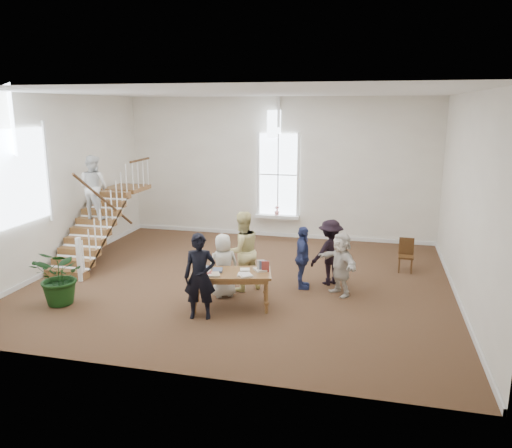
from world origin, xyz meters
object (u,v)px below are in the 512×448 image
(woman_cluster_c, at_px, (341,264))
(library_table, at_px, (230,276))
(person_yellow, at_px, (242,251))
(woman_cluster_a, at_px, (302,258))
(elderly_woman, at_px, (223,265))
(police_officer, at_px, (200,276))
(woman_cluster_b, at_px, (330,252))
(floor_plant, at_px, (61,276))
(side_chair, at_px, (406,253))

(woman_cluster_c, bearing_deg, library_table, -98.41)
(library_table, distance_m, person_yellow, 1.13)
(library_table, height_order, woman_cluster_a, woman_cluster_a)
(elderly_woman, xyz_separation_m, woman_cluster_c, (2.55, 0.71, 0.01))
(police_officer, distance_m, woman_cluster_b, 3.52)
(woman_cluster_b, xyz_separation_m, woman_cluster_c, (0.30, -0.65, -0.07))
(elderly_woman, xyz_separation_m, woman_cluster_b, (2.25, 1.36, 0.07))
(woman_cluster_b, height_order, floor_plant, woman_cluster_b)
(person_yellow, relative_size, woman_cluster_c, 1.28)
(woman_cluster_c, relative_size, floor_plant, 1.16)
(side_chair, bearing_deg, woman_cluster_a, -140.33)
(floor_plant, distance_m, side_chair, 8.39)
(police_officer, relative_size, woman_cluster_c, 1.21)
(police_officer, distance_m, floor_plant, 3.16)
(library_table, height_order, police_officer, police_officer)
(elderly_woman, xyz_separation_m, woman_cluster_a, (1.65, 0.91, 0.02))
(police_officer, distance_m, elderly_woman, 1.26)
(police_officer, bearing_deg, side_chair, 31.09)
(police_officer, bearing_deg, library_table, 42.43)
(police_officer, height_order, woman_cluster_b, police_officer)
(library_table, xyz_separation_m, elderly_woman, (-0.34, 0.61, 0.01))
(person_yellow, bearing_deg, woman_cluster_a, 157.13)
(woman_cluster_c, bearing_deg, woman_cluster_b, 165.43)
(side_chair, bearing_deg, woman_cluster_b, -140.05)
(woman_cluster_b, distance_m, woman_cluster_c, 0.72)
(library_table, relative_size, police_officer, 1.05)
(elderly_woman, relative_size, woman_cluster_c, 0.99)
(elderly_woman, bearing_deg, police_officer, 53.05)
(woman_cluster_c, bearing_deg, woman_cluster_a, -141.88)
(person_yellow, relative_size, floor_plant, 1.49)
(person_yellow, bearing_deg, woman_cluster_b, 163.98)
(police_officer, bearing_deg, woman_cluster_c, 23.58)
(person_yellow, xyz_separation_m, woman_cluster_b, (1.95, 0.86, -0.14))
(elderly_woman, bearing_deg, woman_cluster_b, 178.86)
(woman_cluster_a, relative_size, side_chair, 1.71)
(woman_cluster_a, height_order, woman_cluster_b, woman_cluster_b)
(floor_plant, xyz_separation_m, side_chair, (7.33, 4.08, -0.15))
(library_table, relative_size, person_yellow, 0.99)
(elderly_woman, bearing_deg, library_table, 86.99)
(woman_cluster_a, bearing_deg, woman_cluster_c, -108.55)
(elderly_woman, distance_m, woman_cluster_a, 1.89)
(person_yellow, height_order, floor_plant, person_yellow)
(library_table, bearing_deg, woman_cluster_a, 35.24)
(woman_cluster_a, height_order, woman_cluster_c, woman_cluster_a)
(elderly_woman, height_order, person_yellow, person_yellow)
(library_table, distance_m, elderly_woman, 0.70)
(library_table, height_order, elderly_woman, elderly_woman)
(police_officer, xyz_separation_m, floor_plant, (-3.15, -0.03, -0.25))
(library_table, relative_size, woman_cluster_a, 1.24)
(library_table, xyz_separation_m, floor_plant, (-3.59, -0.67, -0.08))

